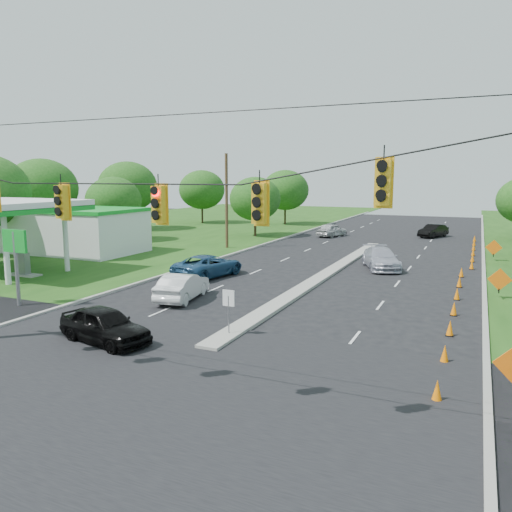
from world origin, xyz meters
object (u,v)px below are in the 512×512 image
at_px(white_sedan, 182,286).
at_px(gas_station, 62,226).
at_px(blue_pickup, 208,266).
at_px(black_sedan, 105,325).

bearing_deg(white_sedan, gas_station, -37.26).
xyz_separation_m(white_sedan, blue_pickup, (-1.91, 6.31, 0.02)).
xyz_separation_m(black_sedan, blue_pickup, (-2.97, 13.92, 0.02)).
distance_m(gas_station, black_sedan, 25.83).
bearing_deg(blue_pickup, black_sedan, 112.68).
distance_m(gas_station, blue_pickup, 16.75).
relative_size(gas_station, white_sedan, 4.32).
xyz_separation_m(gas_station, black_sedan, (19.33, -17.04, -1.83)).
relative_size(white_sedan, blue_pickup, 0.82).
xyz_separation_m(black_sedan, white_sedan, (-1.06, 7.61, 0.00)).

